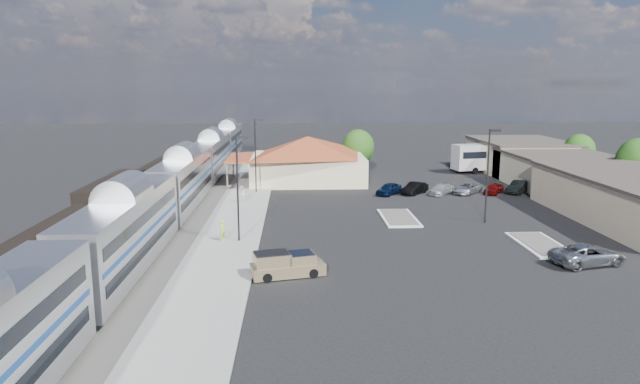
{
  "coord_description": "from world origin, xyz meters",
  "views": [
    {
      "loc": [
        -6.24,
        -52.58,
        13.18
      ],
      "look_at": [
        -3.83,
        1.73,
        2.8
      ],
      "focal_mm": 32.0,
      "sensor_mm": 36.0,
      "label": 1
    }
  ],
  "objects_px": {
    "pickup_truck": "(288,265)",
    "station_depot": "(307,159)",
    "suv": "(588,254)",
    "coach_bus": "(495,156)"
  },
  "relations": [
    {
      "from": "pickup_truck",
      "to": "coach_bus",
      "type": "relative_size",
      "value": 0.4
    },
    {
      "from": "station_depot",
      "to": "suv",
      "type": "xyz_separation_m",
      "value": [
        19.86,
        -37.13,
        -2.35
      ]
    },
    {
      "from": "suv",
      "to": "coach_bus",
      "type": "xyz_separation_m",
      "value": [
        8.7,
        44.74,
        1.65
      ]
    },
    {
      "from": "coach_bus",
      "to": "suv",
      "type": "bearing_deg",
      "value": 158.27
    },
    {
      "from": "pickup_truck",
      "to": "suv",
      "type": "bearing_deg",
      "value": -99.98
    },
    {
      "from": "pickup_truck",
      "to": "coach_bus",
      "type": "height_order",
      "value": "coach_bus"
    },
    {
      "from": "station_depot",
      "to": "suv",
      "type": "distance_m",
      "value": 42.18
    },
    {
      "from": "pickup_truck",
      "to": "suv",
      "type": "xyz_separation_m",
      "value": [
        22.1,
        1.6,
        -0.05
      ]
    },
    {
      "from": "suv",
      "to": "coach_bus",
      "type": "bearing_deg",
      "value": -25.13
    },
    {
      "from": "pickup_truck",
      "to": "station_depot",
      "type": "bearing_deg",
      "value": -17.44
    }
  ]
}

